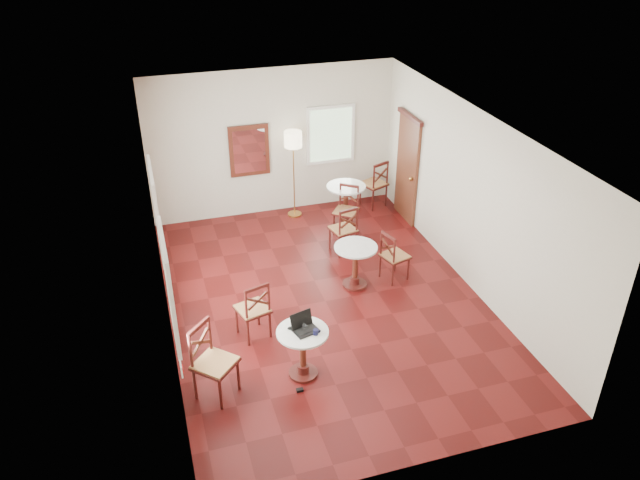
{
  "coord_description": "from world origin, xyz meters",
  "views": [
    {
      "loc": [
        -2.55,
        -8.0,
        5.96
      ],
      "look_at": [
        0.0,
        0.3,
        1.0
      ],
      "focal_mm": 34.86,
      "sensor_mm": 36.0,
      "label": 1
    }
  ],
  "objects_px": {
    "laptop": "(304,326)",
    "floor_lamp": "(293,145)",
    "cafe_table_back": "(346,200)",
    "chair_back_a": "(375,184)",
    "chair_near_b": "(213,362)",
    "chair_mid_a": "(344,229)",
    "cafe_table_mid": "(355,262)",
    "chair_mid_b": "(394,256)",
    "chair_back_b": "(346,210)",
    "chair_near_a": "(253,309)",
    "water_glass": "(305,329)",
    "mouse": "(291,328)",
    "power_adapter": "(300,390)",
    "cafe_table_near": "(303,348)",
    "navy_mug": "(316,332)"
  },
  "relations": [
    {
      "from": "chair_near_a",
      "to": "water_glass",
      "type": "xyz_separation_m",
      "value": [
        0.5,
        -1.07,
        0.32
      ]
    },
    {
      "from": "cafe_table_near",
      "to": "navy_mug",
      "type": "distance_m",
      "value": 0.38
    },
    {
      "from": "cafe_table_back",
      "to": "chair_back_a",
      "type": "xyz_separation_m",
      "value": [
        0.84,
        0.56,
        0.01
      ]
    },
    {
      "from": "chair_near_b",
      "to": "chair_near_a",
      "type": "bearing_deg",
      "value": 9.1
    },
    {
      "from": "chair_back_a",
      "to": "floor_lamp",
      "type": "distance_m",
      "value": 2.01
    },
    {
      "from": "chair_near_a",
      "to": "chair_mid_a",
      "type": "height_order",
      "value": "chair_near_a"
    },
    {
      "from": "floor_lamp",
      "to": "water_glass",
      "type": "xyz_separation_m",
      "value": [
        -1.12,
        -4.76,
        -0.73
      ]
    },
    {
      "from": "water_glass",
      "to": "cafe_table_near",
      "type": "bearing_deg",
      "value": 140.93
    },
    {
      "from": "cafe_table_near",
      "to": "chair_near_a",
      "type": "xyz_separation_m",
      "value": [
        -0.47,
        1.05,
        0.02
      ]
    },
    {
      "from": "chair_mid_b",
      "to": "laptop",
      "type": "height_order",
      "value": "laptop"
    },
    {
      "from": "chair_near_a",
      "to": "navy_mug",
      "type": "distance_m",
      "value": 1.36
    },
    {
      "from": "cafe_table_mid",
      "to": "chair_back_a",
      "type": "relative_size",
      "value": 0.74
    },
    {
      "from": "chair_mid_b",
      "to": "chair_back_b",
      "type": "xyz_separation_m",
      "value": [
        -0.22,
        1.84,
        0.02
      ]
    },
    {
      "from": "mouse",
      "to": "laptop",
      "type": "bearing_deg",
      "value": -23.6
    },
    {
      "from": "water_glass",
      "to": "chair_mid_a",
      "type": "bearing_deg",
      "value": 62.2
    },
    {
      "from": "chair_near_b",
      "to": "chair_mid_a",
      "type": "distance_m",
      "value": 4.17
    },
    {
      "from": "cafe_table_near",
      "to": "floor_lamp",
      "type": "xyz_separation_m",
      "value": [
        1.15,
        4.74,
        1.07
      ]
    },
    {
      "from": "chair_mid_b",
      "to": "chair_back_a",
      "type": "xyz_separation_m",
      "value": [
        0.73,
        2.76,
        0.06
      ]
    },
    {
      "from": "cafe_table_near",
      "to": "floor_lamp",
      "type": "height_order",
      "value": "floor_lamp"
    },
    {
      "from": "chair_near_b",
      "to": "chair_back_b",
      "type": "distance_m",
      "value": 4.9
    },
    {
      "from": "power_adapter",
      "to": "cafe_table_near",
      "type": "bearing_deg",
      "value": 66.21
    },
    {
      "from": "chair_mid_b",
      "to": "chair_back_a",
      "type": "bearing_deg",
      "value": -31.38
    },
    {
      "from": "power_adapter",
      "to": "navy_mug",
      "type": "bearing_deg",
      "value": 33.95
    },
    {
      "from": "chair_near_a",
      "to": "laptop",
      "type": "bearing_deg",
      "value": 100.4
    },
    {
      "from": "cafe_table_near",
      "to": "chair_near_b",
      "type": "xyz_separation_m",
      "value": [
        -1.22,
        -0.02,
        0.07
      ]
    },
    {
      "from": "navy_mug",
      "to": "chair_near_b",
      "type": "bearing_deg",
      "value": 175.82
    },
    {
      "from": "navy_mug",
      "to": "floor_lamp",
      "type": "bearing_deg",
      "value": 78.42
    },
    {
      "from": "laptop",
      "to": "mouse",
      "type": "distance_m",
      "value": 0.19
    },
    {
      "from": "chair_near_b",
      "to": "floor_lamp",
      "type": "bearing_deg",
      "value": 17.9
    },
    {
      "from": "cafe_table_near",
      "to": "power_adapter",
      "type": "height_order",
      "value": "cafe_table_near"
    },
    {
      "from": "chair_mid_b",
      "to": "water_glass",
      "type": "height_order",
      "value": "chair_mid_b"
    },
    {
      "from": "chair_near_b",
      "to": "mouse",
      "type": "bearing_deg",
      "value": -39.82
    },
    {
      "from": "chair_near_a",
      "to": "water_glass",
      "type": "height_order",
      "value": "chair_near_a"
    },
    {
      "from": "laptop",
      "to": "water_glass",
      "type": "distance_m",
      "value": 0.06
    },
    {
      "from": "chair_back_b",
      "to": "navy_mug",
      "type": "bearing_deg",
      "value": -77.39
    },
    {
      "from": "cafe_table_back",
      "to": "chair_mid_a",
      "type": "bearing_deg",
      "value": -110.97
    },
    {
      "from": "cafe_table_mid",
      "to": "navy_mug",
      "type": "bearing_deg",
      "value": -122.8
    },
    {
      "from": "chair_back_b",
      "to": "water_glass",
      "type": "bearing_deg",
      "value": -79.49
    },
    {
      "from": "chair_mid_b",
      "to": "floor_lamp",
      "type": "bearing_deg",
      "value": 2.9
    },
    {
      "from": "cafe_table_back",
      "to": "mouse",
      "type": "distance_m",
      "value": 4.57
    },
    {
      "from": "cafe_table_mid",
      "to": "chair_mid_b",
      "type": "relative_size",
      "value": 0.84
    },
    {
      "from": "laptop",
      "to": "floor_lamp",
      "type": "bearing_deg",
      "value": 60.48
    },
    {
      "from": "cafe_table_mid",
      "to": "floor_lamp",
      "type": "relative_size",
      "value": 0.42
    },
    {
      "from": "navy_mug",
      "to": "chair_mid_a",
      "type": "bearing_deg",
      "value": 64.78
    },
    {
      "from": "chair_mid_b",
      "to": "mouse",
      "type": "relative_size",
      "value": 9.98
    },
    {
      "from": "chair_near_a",
      "to": "navy_mug",
      "type": "bearing_deg",
      "value": 102.19
    },
    {
      "from": "mouse",
      "to": "power_adapter",
      "type": "relative_size",
      "value": 0.97
    },
    {
      "from": "floor_lamp",
      "to": "laptop",
      "type": "bearing_deg",
      "value": -103.37
    },
    {
      "from": "chair_near_a",
      "to": "chair_back_b",
      "type": "distance_m",
      "value": 3.61
    },
    {
      "from": "navy_mug",
      "to": "power_adapter",
      "type": "bearing_deg",
      "value": -146.05
    }
  ]
}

